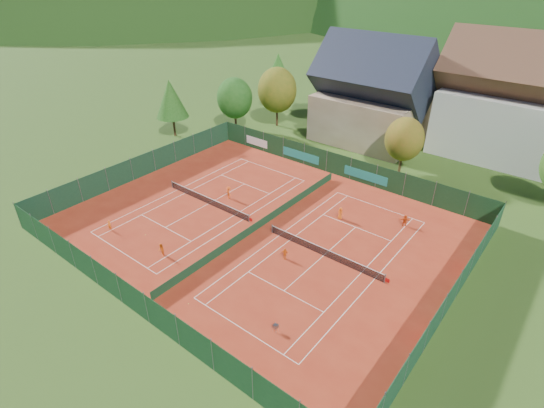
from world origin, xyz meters
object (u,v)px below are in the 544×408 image
Objects in this scene: chalet at (372,98)px; player_right_far_a at (340,213)px; player_left_near at (110,226)px; player_left_far at (229,192)px; player_right_far_b at (405,220)px; ball_hopper at (276,326)px; player_right_near at (285,254)px; hotel_block_a at (520,108)px; player_left_mid at (161,250)px.

player_right_far_a is (8.79, -23.16, -5.92)m from chalet.
player_left_near is at bearing 47.25° from player_right_far_a.
player_left_far reaches higher than player_right_far_b.
player_left_far is 1.16× the size of player_right_far_b.
player_left_near is (-22.43, 0.11, 0.03)m from ball_hopper.
player_left_near is at bearing 172.49° from player_right_near.
player_left_near is at bearing -121.29° from hotel_block_a.
hotel_block_a is 15.32× the size of player_right_far_a.
player_right_near is at bearing 4.04° from player_left_near.
ball_hopper is 9.18m from player_right_near.
hotel_block_a is 27.20m from player_right_far_b.
player_left_near is (-9.16, -40.34, -6.04)m from chalet.
player_right_far_b is at bearing 20.60° from player_left_near.
player_left_near is 19.08m from player_right_near.
player_right_far_b is at bearing 75.07° from player_left_mid.
player_right_far_a is at bearing -69.22° from chalet.
player_left_mid is 1.01× the size of player_right_far_b.
chalet reaches higher than player_right_near.
player_right_far_b is at bearing 85.30° from ball_hopper.
player_left_mid is 25.58m from player_right_far_b.
player_left_mid is at bearing -175.04° from player_right_near.
chalet is at bearing -74.81° from player_left_far.
ball_hopper is at bearing 166.66° from player_left_far.
player_right_far_b is (14.95, -20.04, -5.96)m from chalet.
player_right_far_b is at bearing -98.84° from hotel_block_a.
chalet is 40.22m from player_left_mid.
player_right_far_a reaches higher than ball_hopper.
chalet reaches higher than player_right_far_a.
ball_hopper is 0.65× the size of player_right_near.
player_left_far is (-23.04, -33.47, -6.61)m from hotel_block_a.
hotel_block_a is 16.07× the size of player_left_mid.
player_left_near is at bearing 179.71° from ball_hopper.
chalet is 43.01m from ball_hopper.
chalet is at bearing -162.47° from hotel_block_a.
player_left_mid is at bearing 62.07° from player_right_far_a.
hotel_block_a is (19.00, 6.00, 0.76)m from chalet.
player_left_far is 1.26× the size of player_right_near.
player_right_far_b is (6.16, 3.12, -0.04)m from player_right_far_a.
player_left_far is (-2.68, 12.28, 0.10)m from player_left_mid.
player_left_far reaches higher than ball_hopper.
player_left_mid is 11.96m from player_right_near.
chalet is at bearing 73.23° from player_right_near.
chalet is 13.80× the size of player_left_near.
hotel_block_a is at bearing 43.55° from player_right_near.
chalet reaches higher than ball_hopper.
ball_hopper is 0.57× the size of player_right_far_a.
player_right_near is at bearing 60.66° from player_left_mid.
player_right_far_a is at bearing 83.23° from player_left_mid.
player_right_near is (-10.68, -38.72, -6.77)m from hotel_block_a.
hotel_block_a is 18.40× the size of player_left_near.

